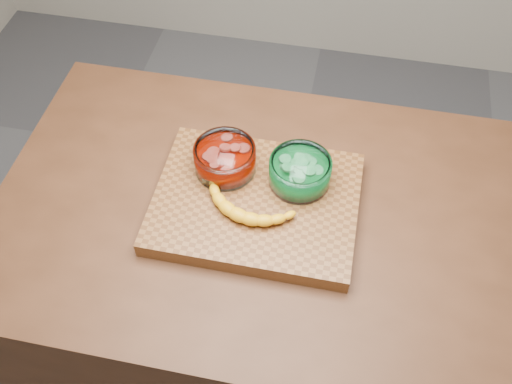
# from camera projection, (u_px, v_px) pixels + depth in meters

# --- Properties ---
(ground) EXTENTS (3.50, 3.50, 0.00)m
(ground) POSITION_uv_depth(u_px,v_px,m) (256.00, 359.00, 2.00)
(ground) COLOR #59595E
(ground) RESTS_ON ground
(counter) EXTENTS (1.20, 0.80, 0.90)m
(counter) POSITION_uv_depth(u_px,v_px,m) (256.00, 300.00, 1.65)
(counter) COLOR #482815
(counter) RESTS_ON ground
(cutting_board) EXTENTS (0.45, 0.35, 0.04)m
(cutting_board) POSITION_uv_depth(u_px,v_px,m) (256.00, 203.00, 1.28)
(cutting_board) COLOR brown
(cutting_board) RESTS_ON counter
(bowl_red) EXTENTS (0.14, 0.14, 0.07)m
(bowl_red) POSITION_uv_depth(u_px,v_px,m) (225.00, 159.00, 1.29)
(bowl_red) COLOR white
(bowl_red) RESTS_ON cutting_board
(bowl_green) EXTENTS (0.14, 0.14, 0.06)m
(bowl_green) POSITION_uv_depth(u_px,v_px,m) (300.00, 172.00, 1.26)
(bowl_green) COLOR white
(bowl_green) RESTS_ON cutting_board
(banana) EXTENTS (0.24, 0.14, 0.03)m
(banana) POSITION_uv_depth(u_px,v_px,m) (249.00, 202.00, 1.23)
(banana) COLOR #EDA615
(banana) RESTS_ON cutting_board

